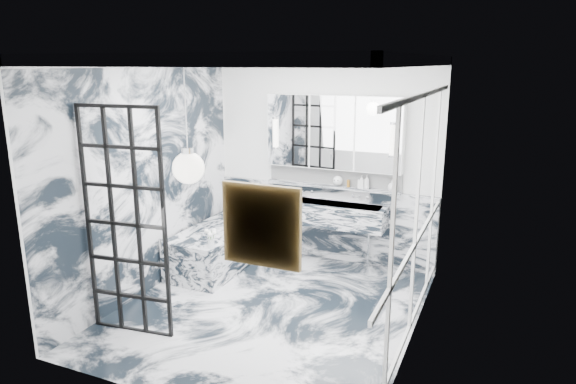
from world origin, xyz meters
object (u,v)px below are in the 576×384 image
at_px(trough_sink, 328,213).
at_px(bathtub, 220,247).
at_px(mirror_cabinet, 333,132).
at_px(crittall_door, 125,224).

xyz_separation_m(trough_sink, bathtub, (-1.33, -0.66, -0.45)).
bearing_deg(mirror_cabinet, crittall_door, -114.69).
distance_m(crittall_door, bathtub, 2.10).
bearing_deg(crittall_door, trough_sink, 57.35).
height_order(trough_sink, bathtub, trough_sink).
distance_m(trough_sink, mirror_cabinet, 1.10).
relative_size(trough_sink, bathtub, 0.97).
xyz_separation_m(crittall_door, bathtub, (-0.07, 1.89, -0.89)).
height_order(crittall_door, trough_sink, crittall_door).
distance_m(crittall_door, mirror_cabinet, 3.07).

